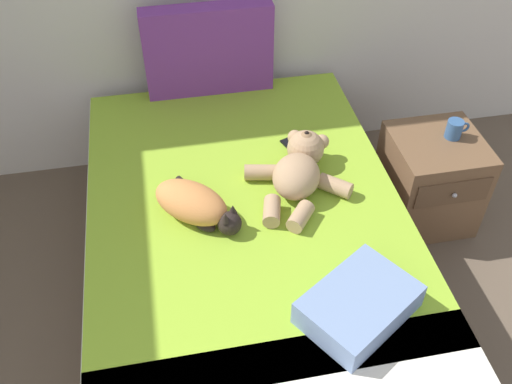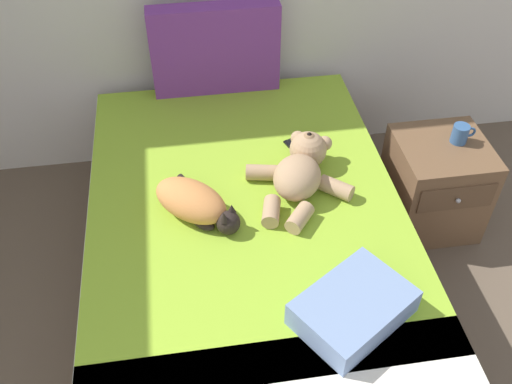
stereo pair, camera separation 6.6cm
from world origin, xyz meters
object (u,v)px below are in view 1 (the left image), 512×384
at_px(patterned_cushion, 209,50).
at_px(bed, 246,247).
at_px(teddy_bear, 299,169).
at_px(mug, 455,129).
at_px(cat, 195,204).
at_px(nightstand, 430,180).
at_px(cell_phone, 294,147).
at_px(throw_pillow, 359,305).

bearing_deg(patterned_cushion, bed, -88.21).
relative_size(teddy_bear, mug, 4.68).
distance_m(cat, mug, 1.36).
relative_size(bed, cat, 4.83).
height_order(cat, mug, cat).
bearing_deg(nightstand, cell_phone, 175.17).
xyz_separation_m(throw_pillow, mug, (0.81, 0.93, -0.03)).
bearing_deg(cell_phone, nightstand, -4.83).
bearing_deg(nightstand, teddy_bear, -166.61).
distance_m(teddy_bear, throw_pillow, 0.72).
bearing_deg(cat, mug, 14.21).
bearing_deg(cat, patterned_cushion, 78.73).
bearing_deg(cell_phone, bed, -131.04).
bearing_deg(patterned_cushion, teddy_bear, -70.80).
bearing_deg(teddy_bear, throw_pillow, -86.86).
xyz_separation_m(patterned_cushion, throw_pillow, (0.33, -1.54, -0.18)).
height_order(teddy_bear, mug, teddy_bear).
bearing_deg(cat, teddy_bear, 14.83).
distance_m(bed, patterned_cushion, 1.05).
bearing_deg(cat, bed, 7.00).
distance_m(teddy_bear, cell_phone, 0.26).
xyz_separation_m(teddy_bear, mug, (0.85, 0.21, -0.05)).
xyz_separation_m(patterned_cushion, teddy_bear, (0.29, -0.82, -0.16)).
relative_size(cell_phone, nightstand, 0.32).
distance_m(bed, cat, 0.41).
height_order(patterned_cushion, throw_pillow, patterned_cushion).
bearing_deg(throw_pillow, bed, 115.47).
relative_size(patterned_cushion, throw_pillow, 1.67).
bearing_deg(patterned_cushion, cat, -101.27).
xyz_separation_m(teddy_bear, cell_phone, (0.04, 0.25, -0.07)).
height_order(nightstand, mug, mug).
relative_size(bed, teddy_bear, 3.55).
xyz_separation_m(bed, cat, (-0.22, -0.03, 0.34)).
relative_size(throw_pillow, mug, 3.33).
height_order(bed, throw_pillow, throw_pillow).
bearing_deg(throw_pillow, mug, 49.08).
height_order(cat, cell_phone, cat).
bearing_deg(cell_phone, cat, -144.34).
height_order(cell_phone, nightstand, cell_phone).
bearing_deg(bed, mug, 15.58).
bearing_deg(teddy_bear, mug, 13.85).
height_order(throw_pillow, nightstand, throw_pillow).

